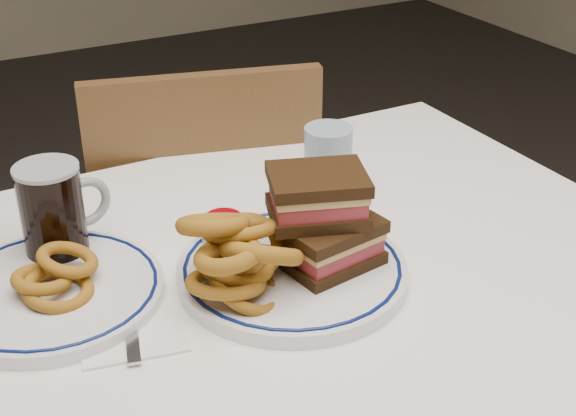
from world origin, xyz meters
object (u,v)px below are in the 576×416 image
chair_far (204,248)px  beer_mug (55,213)px  main_plate (292,271)px  far_plate (53,292)px  reuben_sandwich (324,219)px

chair_far → beer_mug: bearing=-134.3°
main_plate → far_plate: (-0.28, 0.10, -0.00)m
reuben_sandwich → far_plate: 0.35m
beer_mug → far_plate: size_ratio=0.51×
reuben_sandwich → chair_far: bearing=84.9°
far_plate → beer_mug: bearing=69.2°
beer_mug → far_plate: bearing=-110.8°
main_plate → beer_mug: beer_mug is taller
chair_far → reuben_sandwich: (-0.05, -0.54, 0.35)m
beer_mug → far_plate: beer_mug is taller
main_plate → reuben_sandwich: reuben_sandwich is taller
far_plate → main_plate: bearing=-19.5°
beer_mug → chair_far: bearing=45.7°
main_plate → beer_mug: 0.32m
main_plate → reuben_sandwich: bearing=-12.3°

